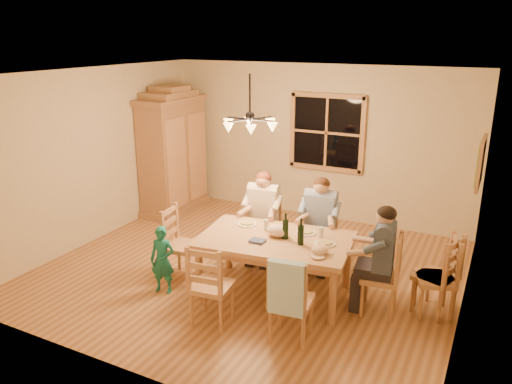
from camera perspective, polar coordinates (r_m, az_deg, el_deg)
The scene contains 33 objects.
floor at distance 7.11m, azimuth -0.64°, elevation -8.86°, with size 5.50×5.50×0.00m, color #925C35.
ceiling at distance 6.38m, azimuth -0.72°, elevation 13.37°, with size 5.50×5.00×0.02m, color white.
wall_back at distance 8.85m, azimuth 6.87°, elevation 5.63°, with size 5.50×0.02×2.70m, color beige.
wall_left at distance 8.22m, azimuth -17.97°, elevation 3.96°, with size 0.02×5.00×2.70m, color beige.
wall_right at distance 5.93m, azimuth 23.61°, elevation -1.82°, with size 0.02×5.00×2.70m, color beige.
window at distance 8.71m, azimuth 8.08°, elevation 6.74°, with size 1.30×0.06×1.30m.
painting at distance 7.02m, azimuth 24.29°, elevation 3.10°, with size 0.06×0.78×0.64m.
chandelier at distance 6.46m, azimuth -0.70°, elevation 7.85°, with size 0.77×0.68×0.71m.
armoire at distance 9.26m, azimuth -9.44°, elevation 4.20°, with size 0.66×1.40×2.30m.
dining_table at distance 6.25m, azimuth 2.21°, elevation -6.11°, with size 1.99×1.36×0.76m.
chair_far_left at distance 7.29m, azimuth 0.79°, elevation -5.55°, with size 0.49×0.47×0.99m.
chair_far_right at distance 7.09m, azimuth 7.18°, elevation -6.41°, with size 0.49×0.47×0.99m.
chair_near_left at distance 5.83m, azimuth -5.03°, elevation -11.99°, with size 0.49×0.47×0.99m.
chair_near_right at distance 5.54m, azimuth 4.03°, elevation -13.63°, with size 0.49×0.47×0.99m.
chair_end_left at distance 6.86m, azimuth -8.28°, elevation -7.30°, with size 0.47×0.49×0.99m.
chair_end_right at distance 6.18m, azimuth 13.90°, elevation -10.64°, with size 0.47×0.49×0.99m.
adult_woman at distance 7.10m, azimuth 0.81°, elevation -1.56°, with size 0.43×0.46×0.87m.
adult_plaid_man at distance 6.89m, azimuth 7.36°, elevation -2.32°, with size 0.43×0.46×0.87m.
adult_slate_man at distance 5.95m, azimuth 14.28°, elevation -6.06°, with size 0.46×0.43×0.87m.
towel at distance 5.19m, azimuth 3.53°, elevation -10.92°, with size 0.38×0.10×0.58m, color #A6D1E1.
wine_bottle_a at distance 6.14m, azimuth 3.39°, elevation -3.90°, with size 0.08×0.08×0.33m, color black.
wine_bottle_b at distance 5.99m, azimuth 5.14°, elevation -4.52°, with size 0.08×0.08×0.33m, color black.
plate_woman at distance 6.62m, azimuth -1.02°, elevation -3.68°, with size 0.26×0.26×0.02m, color white.
plate_plaid at distance 6.38m, azimuth 5.73°, elevation -4.63°, with size 0.26×0.26×0.02m, color white.
plate_slate at distance 6.08m, azimuth 7.87°, elevation -5.86°, with size 0.26×0.26×0.02m, color white.
wine_glass_a at distance 6.43m, azimuth 1.17°, elevation -3.76°, with size 0.06×0.06×0.14m, color silver.
wine_glass_b at distance 6.24m, azimuth 7.44°, elevation -4.61°, with size 0.06×0.06×0.14m, color silver.
cap at distance 5.80m, azimuth 7.33°, elevation -6.53°, with size 0.20×0.20×0.11m, color #D6B08F.
napkin at distance 6.08m, azimuth 0.17°, elevation -5.61°, with size 0.18×0.14×0.03m, color #45527F.
cloth_bundle at distance 6.23m, azimuth 2.48°, elevation -4.41°, with size 0.28×0.22×0.15m, color beige.
child at distance 6.48m, azimuth -10.65°, elevation -7.63°, with size 0.32×0.21×0.88m, color #1A776F.
chair_spare_front at distance 6.36m, azimuth 19.72°, elevation -10.37°, with size 0.55×0.56×0.99m.
chair_spare_back at distance 6.32m, azimuth 19.66°, elevation -10.55°, with size 0.54×0.55×0.99m.
Camera 1 is at (2.95, -5.64, 3.18)m, focal length 35.00 mm.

